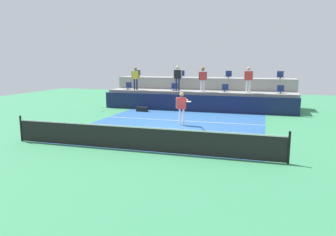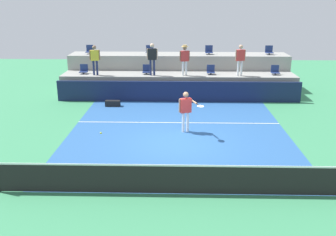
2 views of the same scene
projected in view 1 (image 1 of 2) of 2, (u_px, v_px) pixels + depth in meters
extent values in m
plane|color=#388456|center=(169.00, 129.00, 15.56)|extent=(40.00, 40.00, 0.00)
cube|color=#285693|center=(175.00, 125.00, 16.50)|extent=(9.00, 10.00, 0.01)
cube|color=white|center=(181.00, 121.00, 17.82)|extent=(9.00, 0.06, 0.00)
cylinder|color=black|center=(21.00, 128.00, 13.17)|extent=(0.08, 0.08, 1.07)
cylinder|color=black|center=(289.00, 148.00, 10.21)|extent=(0.08, 0.08, 1.07)
cube|color=black|center=(138.00, 139.00, 11.70)|extent=(10.40, 0.01, 0.87)
cube|color=white|center=(138.00, 127.00, 11.63)|extent=(10.40, 0.02, 0.05)
cube|color=#141E42|center=(195.00, 103.00, 21.12)|extent=(13.00, 0.16, 1.10)
cube|color=gray|center=(199.00, 100.00, 22.33)|extent=(13.00, 1.80, 1.25)
cube|color=gray|center=(204.00, 92.00, 23.96)|extent=(13.00, 1.80, 2.10)
cylinder|color=#2D2D33|center=(128.00, 89.00, 23.59)|extent=(0.08, 0.08, 0.10)
cube|color=navy|center=(128.00, 88.00, 23.57)|extent=(0.44, 0.40, 0.04)
cube|color=navy|center=(129.00, 85.00, 23.71)|extent=(0.44, 0.04, 0.38)
cylinder|color=#2D2D33|center=(174.00, 90.00, 22.58)|extent=(0.08, 0.08, 0.10)
cube|color=navy|center=(174.00, 89.00, 22.57)|extent=(0.44, 0.40, 0.04)
cube|color=navy|center=(175.00, 86.00, 22.70)|extent=(0.44, 0.04, 0.38)
cylinder|color=#2D2D33|center=(225.00, 91.00, 21.56)|extent=(0.08, 0.08, 0.10)
cube|color=navy|center=(225.00, 90.00, 21.55)|extent=(0.44, 0.40, 0.04)
cube|color=navy|center=(225.00, 87.00, 21.68)|extent=(0.44, 0.04, 0.38)
cylinder|color=#2D2D33|center=(280.00, 93.00, 20.55)|extent=(0.08, 0.08, 0.10)
cube|color=navy|center=(281.00, 92.00, 20.54)|extent=(0.44, 0.40, 0.04)
cube|color=navy|center=(281.00, 88.00, 20.67)|extent=(0.44, 0.04, 0.38)
cylinder|color=#2D2D33|center=(137.00, 76.00, 25.14)|extent=(0.08, 0.08, 0.10)
cube|color=navy|center=(137.00, 75.00, 25.13)|extent=(0.44, 0.40, 0.04)
cube|color=navy|center=(138.00, 72.00, 25.26)|extent=(0.44, 0.04, 0.38)
cylinder|color=#2D2D33|center=(181.00, 77.00, 24.12)|extent=(0.08, 0.08, 0.10)
cube|color=navy|center=(181.00, 76.00, 24.10)|extent=(0.44, 0.40, 0.04)
cube|color=navy|center=(182.00, 73.00, 24.24)|extent=(0.44, 0.04, 0.38)
cylinder|color=#2D2D33|center=(228.00, 77.00, 23.11)|extent=(0.08, 0.08, 0.10)
cube|color=navy|center=(228.00, 76.00, 23.10)|extent=(0.44, 0.40, 0.04)
cube|color=navy|center=(229.00, 73.00, 23.23)|extent=(0.44, 0.04, 0.38)
cylinder|color=#2D2D33|center=(280.00, 78.00, 22.10)|extent=(0.08, 0.08, 0.10)
cube|color=navy|center=(280.00, 77.00, 22.08)|extent=(0.44, 0.40, 0.04)
cube|color=navy|center=(280.00, 74.00, 22.22)|extent=(0.44, 0.04, 0.38)
cylinder|color=white|center=(180.00, 117.00, 16.57)|extent=(0.14, 0.14, 0.84)
cylinder|color=white|center=(183.00, 117.00, 16.58)|extent=(0.14, 0.14, 0.84)
cube|color=red|center=(182.00, 103.00, 16.45)|extent=(0.49, 0.33, 0.60)
sphere|color=#A87A5B|center=(182.00, 94.00, 16.37)|extent=(0.29, 0.29, 0.23)
cylinder|color=#A87A5B|center=(177.00, 103.00, 16.43)|extent=(0.09, 0.09, 0.56)
cylinder|color=#A87A5B|center=(187.00, 100.00, 16.17)|extent=(0.25, 0.53, 0.07)
cylinder|color=black|center=(188.00, 101.00, 15.80)|extent=(0.12, 0.26, 0.04)
ellipsoid|color=silver|center=(189.00, 102.00, 15.53)|extent=(0.35, 0.39, 0.03)
cylinder|color=navy|center=(134.00, 84.00, 23.04)|extent=(0.13, 0.13, 0.80)
cylinder|color=navy|center=(137.00, 84.00, 23.02)|extent=(0.13, 0.13, 0.80)
cube|color=yellow|center=(135.00, 75.00, 22.91)|extent=(0.46, 0.26, 0.57)
sphere|color=#846047|center=(135.00, 69.00, 22.84)|extent=(0.25, 0.25, 0.22)
cylinder|color=#846047|center=(132.00, 75.00, 22.93)|extent=(0.08, 0.08, 0.53)
cylinder|color=#846047|center=(139.00, 75.00, 22.88)|extent=(0.08, 0.08, 0.53)
cylinder|color=navy|center=(176.00, 85.00, 22.16)|extent=(0.11, 0.11, 0.86)
cylinder|color=navy|center=(179.00, 85.00, 22.11)|extent=(0.11, 0.11, 0.86)
cube|color=black|center=(178.00, 74.00, 22.01)|extent=(0.47, 0.19, 0.61)
sphere|color=beige|center=(178.00, 67.00, 21.93)|extent=(0.24, 0.24, 0.23)
cylinder|color=beige|center=(174.00, 74.00, 22.07)|extent=(0.07, 0.07, 0.57)
cylinder|color=beige|center=(181.00, 74.00, 21.93)|extent=(0.07, 0.07, 0.57)
cylinder|color=white|center=(201.00, 86.00, 21.64)|extent=(0.13, 0.13, 0.79)
cylinder|color=white|center=(204.00, 86.00, 21.63)|extent=(0.13, 0.13, 0.79)
cube|color=red|center=(203.00, 76.00, 21.52)|extent=(0.46, 0.27, 0.56)
sphere|color=#846047|center=(203.00, 70.00, 21.45)|extent=(0.26, 0.26, 0.21)
cylinder|color=#846047|center=(199.00, 76.00, 21.53)|extent=(0.08, 0.08, 0.53)
cylinder|color=#846047|center=(206.00, 76.00, 21.50)|extent=(0.08, 0.08, 0.53)
cylinder|color=tan|center=(203.00, 68.00, 21.43)|extent=(0.46, 0.46, 0.01)
cylinder|color=tan|center=(203.00, 68.00, 21.43)|extent=(0.27, 0.27, 0.09)
cylinder|color=white|center=(247.00, 87.00, 20.78)|extent=(0.13, 0.13, 0.83)
cylinder|color=white|center=(250.00, 87.00, 20.77)|extent=(0.13, 0.13, 0.83)
cube|color=red|center=(249.00, 76.00, 20.66)|extent=(0.48, 0.28, 0.59)
sphere|color=tan|center=(249.00, 69.00, 20.58)|extent=(0.27, 0.27, 0.22)
cylinder|color=tan|center=(245.00, 75.00, 20.67)|extent=(0.08, 0.08, 0.55)
cylinder|color=tan|center=(253.00, 75.00, 20.64)|extent=(0.08, 0.08, 0.55)
sphere|color=#CCE033|center=(103.00, 111.00, 14.40)|extent=(0.07, 0.07, 0.07)
cube|color=black|center=(142.00, 109.00, 21.20)|extent=(0.76, 0.28, 0.30)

